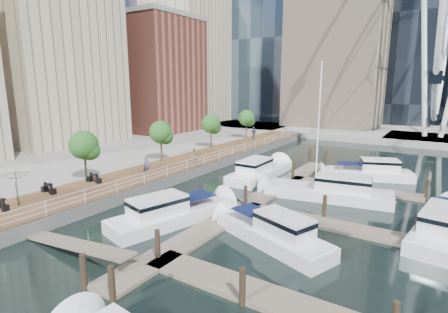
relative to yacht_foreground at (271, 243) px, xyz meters
name	(u,v)px	position (x,y,z in m)	size (l,w,h in m)	color
ground	(146,235)	(-7.44, -3.40, 0.00)	(520.00, 520.00, 0.00)	black
boardwalk	(184,166)	(-16.44, 11.60, 0.50)	(6.00, 60.00, 1.00)	brown
seawall	(205,169)	(-13.44, 11.60, 0.50)	(0.25, 60.00, 1.00)	#595954
land_inland	(48,144)	(-43.44, 11.60, 0.50)	(48.00, 90.00, 1.00)	gray
land_far	(387,114)	(-7.44, 98.60, 0.50)	(200.00, 114.00, 1.00)	gray
pier	(432,140)	(6.56, 48.60, 0.50)	(14.00, 12.00, 1.00)	gray
railing	(204,160)	(-13.54, 11.60, 1.52)	(0.10, 60.00, 1.05)	white
floating_docks	(315,206)	(0.53, 6.58, 0.49)	(16.00, 34.00, 2.60)	#6D6051
midrise_condos	(114,62)	(-41.00, 23.42, 13.42)	(19.00, 67.00, 28.00)	#BCAD8E
street_trees	(161,132)	(-18.84, 10.60, 4.29)	(2.60, 42.60, 4.60)	#3F2B1C
cafe_tables	(26,196)	(-17.84, -5.40, 1.37)	(2.50, 13.70, 0.74)	black
yacht_foreground	(271,243)	(0.00, 0.00, 0.00)	(2.43, 9.05, 2.15)	silver
pedestrian_near	(146,165)	(-16.26, 5.62, 1.79)	(0.57, 0.38, 1.57)	#4A4A62
pedestrian_mid	(194,156)	(-14.88, 11.51, 1.86)	(0.83, 0.65, 1.72)	#83705A
pedestrian_far	(254,133)	(-17.39, 30.44, 1.99)	(1.16, 0.48, 1.97)	#353A42
moored_yachts	(314,205)	(-0.06, 8.21, 0.00)	(21.15, 35.71, 11.50)	white
cafe_seating	(42,180)	(-18.02, -3.98, 2.29)	(4.95, 11.48, 2.72)	#0E331D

